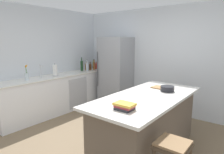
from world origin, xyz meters
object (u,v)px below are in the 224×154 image
(vinegar_bottle, at_px, (94,66))
(whiskey_bottle, at_px, (86,67))
(soda_bottle, at_px, (87,66))
(olive_oil_bottle, at_px, (94,65))
(kitchen_island, at_px, (147,123))
(cutting_board, at_px, (162,88))
(mixing_bowl, at_px, (167,89))
(flower_vase, at_px, (27,75))
(syrup_bottle, at_px, (90,67))
(hot_sauce_bottle, at_px, (96,66))
(cookbook_stack, at_px, (125,106))
(refrigerator, at_px, (116,72))
(sink_faucet, at_px, (41,71))
(paper_towel_roll, at_px, (55,70))
(wine_bottle, at_px, (82,66))
(bar_stool, at_px, (172,152))

(vinegar_bottle, relative_size, whiskey_bottle, 1.19)
(soda_bottle, bearing_deg, olive_oil_bottle, 105.94)
(kitchen_island, xyz_separation_m, whiskey_bottle, (-2.72, 1.31, 0.56))
(cutting_board, bearing_deg, mixing_bowl, -42.10)
(flower_vase, relative_size, vinegar_bottle, 1.11)
(whiskey_bottle, bearing_deg, syrup_bottle, 58.63)
(hot_sauce_bottle, distance_m, cookbook_stack, 3.69)
(refrigerator, bearing_deg, sink_faucet, -117.33)
(whiskey_bottle, bearing_deg, paper_towel_roll, -85.29)
(olive_oil_bottle, xyz_separation_m, soda_bottle, (0.11, -0.39, 0.01))
(hot_sauce_bottle, relative_size, cookbook_stack, 0.86)
(whiskey_bottle, height_order, wine_bottle, wine_bottle)
(paper_towel_roll, relative_size, whiskey_bottle, 1.22)
(bar_stool, height_order, vinegar_bottle, vinegar_bottle)
(kitchen_island, distance_m, wine_bottle, 2.99)
(refrigerator, bearing_deg, syrup_bottle, -170.22)
(refrigerator, bearing_deg, hot_sauce_bottle, 170.75)
(syrup_bottle, xyz_separation_m, whiskey_bottle, (-0.06, -0.10, 0.01))
(vinegar_bottle, bearing_deg, olive_oil_bottle, 139.21)
(olive_oil_bottle, relative_size, cookbook_stack, 1.12)
(whiskey_bottle, bearing_deg, sink_faucet, -89.69)
(soda_bottle, xyz_separation_m, cutting_board, (2.57, -0.63, -0.12))
(whiskey_bottle, bearing_deg, cookbook_stack, -36.26)
(cookbook_stack, bearing_deg, whiskey_bottle, 143.74)
(sink_faucet, bearing_deg, bar_stool, -8.59)
(soda_bottle, bearing_deg, paper_towel_roll, -91.44)
(bar_stool, xyz_separation_m, soda_bottle, (-3.29, 1.91, 0.51))
(soda_bottle, distance_m, cutting_board, 2.65)
(bar_stool, xyz_separation_m, vinegar_bottle, (-3.28, 2.19, 0.50))
(mixing_bowl, bearing_deg, whiskey_bottle, 163.23)
(olive_oil_bottle, bearing_deg, cutting_board, -20.77)
(hot_sauce_bottle, relative_size, soda_bottle, 0.68)
(paper_towel_roll, relative_size, cookbook_stack, 1.21)
(bar_stool, relative_size, whiskey_bottle, 2.68)
(cutting_board, bearing_deg, vinegar_bottle, 160.41)
(wine_bottle, height_order, cutting_board, wine_bottle)
(whiskey_bottle, xyz_separation_m, soda_bottle, (0.12, -0.09, 0.02))
(bar_stool, distance_m, sink_faucet, 3.49)
(bar_stool, distance_m, olive_oil_bottle, 4.13)
(flower_vase, bearing_deg, cutting_board, 23.55)
(bar_stool, height_order, flower_vase, flower_vase)
(bar_stool, bearing_deg, paper_towel_roll, 165.69)
(refrigerator, bearing_deg, kitchen_island, -40.41)
(paper_towel_roll, distance_m, mixing_bowl, 2.77)
(refrigerator, distance_m, wine_bottle, 1.00)
(soda_bottle, bearing_deg, wine_bottle, -135.73)
(whiskey_bottle, relative_size, mixing_bowl, 1.12)
(flower_vase, height_order, vinegar_bottle, flower_vase)
(mixing_bowl, bearing_deg, sink_faucet, -167.70)
(hot_sauce_bottle, xyz_separation_m, cutting_board, (2.66, -1.10, -0.08))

